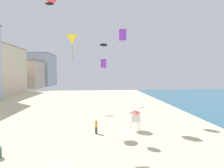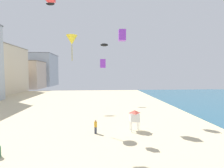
# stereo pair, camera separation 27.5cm
# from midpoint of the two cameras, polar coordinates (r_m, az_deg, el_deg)

# --- Properties ---
(boardwalk_hotel_far) EXTENTS (15.25, 12.78, 12.65)m
(boardwalk_hotel_far) POSITION_cam_midpoint_polar(r_m,az_deg,el_deg) (85.98, -28.26, 2.79)
(boardwalk_hotel_far) COLOR #C6B29E
(boardwalk_hotel_far) RESTS_ON ground
(boardwalk_hotel_distant) EXTENTS (16.88, 18.51, 17.84)m
(boardwalk_hotel_distant) POSITION_cam_midpoint_polar(r_m,az_deg,el_deg) (102.62, -24.29, 4.43)
(boardwalk_hotel_distant) COLOR #ADB7C1
(boardwalk_hotel_distant) RESTS_ON ground
(kite_flyer) EXTENTS (0.34, 0.34, 1.64)m
(kite_flyer) POSITION_cam_midpoint_polar(r_m,az_deg,el_deg) (19.86, -5.89, -14.18)
(kite_flyer) COLOR #383D4C
(kite_flyer) RESTS_ON ground
(lifeguard_stand) EXTENTS (1.10, 1.10, 2.55)m
(lifeguard_stand) POSITION_cam_midpoint_polar(r_m,az_deg,el_deg) (20.63, 7.52, -10.84)
(lifeguard_stand) COLOR white
(lifeguard_stand) RESTS_ON ground
(kite_purple_box) EXTENTS (0.60, 0.60, 0.94)m
(kite_purple_box) POSITION_cam_midpoint_polar(r_m,az_deg,el_deg) (18.38, -3.38, 7.05)
(kite_purple_box) COLOR purple
(kite_yellow_delta) EXTENTS (1.43, 1.43, 3.25)m
(kite_yellow_delta) POSITION_cam_midpoint_polar(r_m,az_deg,el_deg) (22.48, -13.97, 14.55)
(kite_yellow_delta) COLOR yellow
(kite_black_parafoil) EXTENTS (1.85, 0.51, 0.72)m
(kite_black_parafoil) POSITION_cam_midpoint_polar(r_m,az_deg,el_deg) (41.80, -20.94, 24.51)
(kite_black_parafoil) COLOR black
(kite_black_parafoil_2) EXTENTS (1.83, 0.51, 0.71)m
(kite_black_parafoil_2) POSITION_cam_midpoint_polar(r_m,az_deg,el_deg) (40.37, -3.13, 13.32)
(kite_black_parafoil_2) COLOR black
(kite_purple_box_2) EXTENTS (0.93, 0.93, 1.46)m
(kite_purple_box_2) POSITION_cam_midpoint_polar(r_m,az_deg,el_deg) (23.30, 3.23, 16.43)
(kite_purple_box_2) COLOR purple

